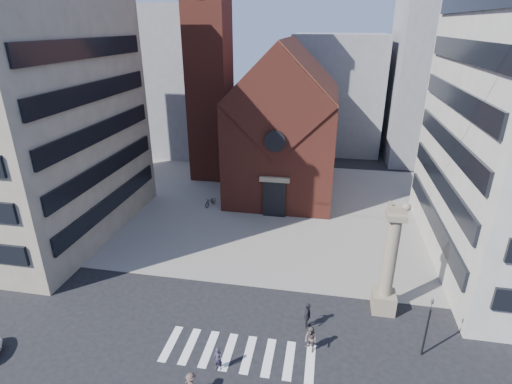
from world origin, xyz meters
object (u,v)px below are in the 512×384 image
pedestrian_0 (218,359)px  pedestrian_1 (311,339)px  traffic_light (427,326)px  lion_column (388,270)px  pedestrian_2 (307,316)px  scooter_0 (211,202)px

pedestrian_0 → pedestrian_1: pedestrian_1 is taller
pedestrian_0 → pedestrian_1: (5.38, 2.51, 0.12)m
traffic_light → pedestrian_1: 7.17m
lion_column → traffic_light: 4.62m
traffic_light → lion_column: bearing=116.5°
pedestrian_2 → pedestrian_0: bearing=138.5°
lion_column → pedestrian_2: size_ratio=4.48×
traffic_light → pedestrian_0: bearing=-164.4°
pedestrian_0 → scooter_0: 23.75m
pedestrian_0 → pedestrian_1: 5.94m
lion_column → pedestrian_1: lion_column is taller
traffic_light → pedestrian_2: traffic_light is taller
traffic_light → scooter_0: (-19.55, 19.18, -1.73)m
pedestrian_1 → scooter_0: size_ratio=0.95×
lion_column → scooter_0: 23.39m
traffic_light → scooter_0: traffic_light is taller
lion_column → pedestrian_0: lion_column is taller
traffic_light → pedestrian_2: bearing=170.7°
lion_column → pedestrian_2: bearing=-152.3°
scooter_0 → pedestrian_1: bearing=-36.9°
traffic_light → pedestrian_1: (-6.97, -0.94, -1.38)m
pedestrian_2 → scooter_0: bearing=39.9°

